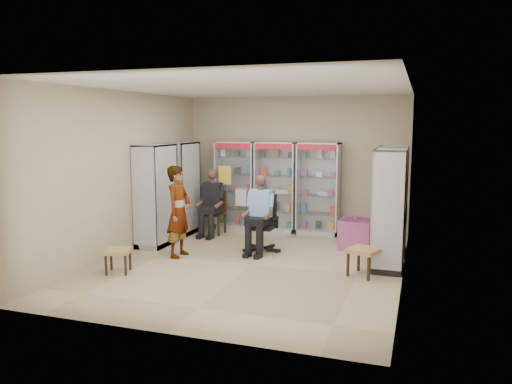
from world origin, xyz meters
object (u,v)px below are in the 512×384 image
(cabinet_right_far, at_px, (393,200))
(office_chair, at_px, (262,223))
(cabinet_right_near, at_px, (389,210))
(seated_shopkeeper, at_px, (261,216))
(woven_stool_b, at_px, (118,261))
(cabinet_left_near, at_px, (156,196))
(wooden_chair, at_px, (214,213))
(cabinet_back_left, at_px, (236,185))
(cabinet_left_far, at_px, (181,189))
(cabinet_back_mid, at_px, (276,187))
(woven_stool_a, at_px, (363,262))
(pink_trunk, at_px, (356,234))
(standing_man, at_px, (179,211))
(cabinet_back_right, at_px, (318,189))

(cabinet_right_far, bearing_deg, office_chair, 106.59)
(cabinet_right_near, height_order, seated_shopkeeper, cabinet_right_near)
(cabinet_right_near, relative_size, woven_stool_b, 5.14)
(cabinet_left_near, relative_size, wooden_chair, 2.13)
(office_chair, height_order, woven_stool_b, office_chair)
(cabinet_back_left, xyz_separation_m, cabinet_right_near, (3.53, -2.23, 0.00))
(cabinet_back_left, bearing_deg, cabinet_left_near, -114.61)
(wooden_chair, bearing_deg, cabinet_left_far, -163.61)
(cabinet_back_mid, height_order, cabinet_right_far, same)
(cabinet_right_near, relative_size, cabinet_left_near, 1.00)
(seated_shopkeeper, distance_m, woven_stool_a, 2.24)
(pink_trunk, distance_m, woven_stool_b, 4.45)
(cabinet_right_far, xyz_separation_m, seated_shopkeeper, (-2.33, -0.74, -0.31))
(cabinet_back_mid, bearing_deg, office_chair, -82.23)
(wooden_chair, bearing_deg, cabinet_back_mid, 31.31)
(cabinet_right_near, xyz_separation_m, standing_man, (-3.65, -0.41, -0.17))
(cabinet_right_far, height_order, cabinet_left_near, same)
(cabinet_back_right, distance_m, cabinet_left_far, 2.98)
(cabinet_back_mid, xyz_separation_m, seated_shopkeeper, (0.25, -1.87, -0.31))
(cabinet_back_mid, distance_m, cabinet_left_far, 2.10)
(cabinet_back_mid, relative_size, cabinet_right_far, 1.00)
(cabinet_back_left, height_order, wooden_chair, cabinet_back_left)
(cabinet_back_mid, xyz_separation_m, cabinet_left_far, (-1.88, -0.93, 0.00))
(cabinet_right_far, relative_size, cabinet_left_far, 1.00)
(cabinet_left_near, xyz_separation_m, pink_trunk, (3.81, 0.95, -0.71))
(cabinet_right_near, relative_size, office_chair, 1.85)
(cabinet_left_near, bearing_deg, office_chair, 95.51)
(cabinet_left_far, distance_m, pink_trunk, 3.88)
(cabinet_right_far, distance_m, wooden_chair, 3.84)
(woven_stool_b, bearing_deg, cabinet_back_left, 81.17)
(cabinet_left_near, bearing_deg, cabinet_right_far, 101.41)
(seated_shopkeeper, bearing_deg, pink_trunk, 27.92)
(wooden_chair, height_order, woven_stool_b, wooden_chair)
(seated_shopkeeper, bearing_deg, office_chair, 92.70)
(seated_shopkeeper, height_order, woven_stool_b, seated_shopkeeper)
(woven_stool_b, xyz_separation_m, standing_man, (0.48, 1.22, 0.64))
(cabinet_back_left, bearing_deg, woven_stool_b, -98.83)
(cabinet_back_left, bearing_deg, cabinet_back_mid, 0.00)
(cabinet_left_far, xyz_separation_m, woven_stool_b, (0.33, -2.93, -0.81))
(office_chair, xyz_separation_m, pink_trunk, (1.68, 0.74, -0.25))
(wooden_chair, relative_size, pink_trunk, 1.57)
(cabinet_back_right, relative_size, pink_trunk, 3.34)
(cabinet_back_right, height_order, cabinet_right_near, same)
(wooden_chair, bearing_deg, cabinet_right_far, -6.04)
(cabinet_back_right, bearing_deg, seated_shopkeeper, -110.51)
(cabinet_back_right, xyz_separation_m, cabinet_left_far, (-2.83, -0.93, 0.00))
(cabinet_left_near, height_order, wooden_chair, cabinet_left_near)
(woven_stool_a, distance_m, standing_man, 3.38)
(cabinet_back_right, distance_m, seated_shopkeeper, 2.03)
(cabinet_right_near, bearing_deg, cabinet_back_right, 36.16)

